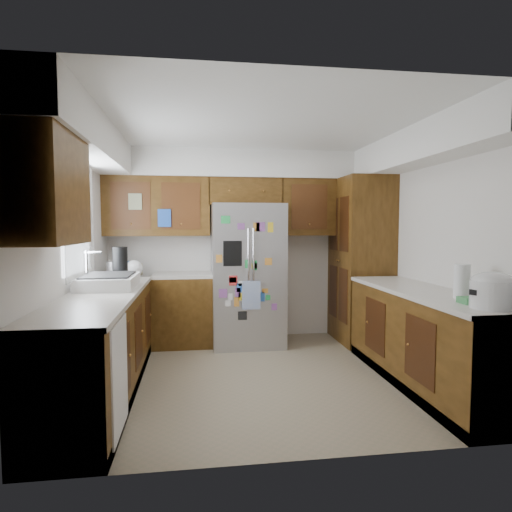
# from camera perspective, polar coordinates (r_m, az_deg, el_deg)

# --- Properties ---
(floor) EXTENTS (3.60, 3.60, 0.00)m
(floor) POSITION_cam_1_polar(r_m,az_deg,el_deg) (4.53, 0.74, -15.67)
(floor) COLOR gray
(floor) RESTS_ON ground
(room_shell) EXTENTS (3.64, 3.24, 2.52)m
(room_shell) POSITION_cam_1_polar(r_m,az_deg,el_deg) (4.62, -1.25, 7.71)
(room_shell) COLOR silver
(room_shell) RESTS_ON ground
(left_counter_run) EXTENTS (1.36, 3.20, 0.92)m
(left_counter_run) POSITION_cam_1_polar(r_m,az_deg,el_deg) (4.43, -17.27, -10.48)
(left_counter_run) COLOR #3C250B
(left_counter_run) RESTS_ON ground
(right_counter_run) EXTENTS (0.63, 2.25, 0.92)m
(right_counter_run) POSITION_cam_1_polar(r_m,az_deg,el_deg) (4.45, 21.56, -10.62)
(right_counter_run) COLOR #3C250B
(right_counter_run) RESTS_ON ground
(pantry) EXTENTS (0.60, 0.90, 2.15)m
(pantry) POSITION_cam_1_polar(r_m,az_deg,el_deg) (5.80, 13.77, -0.55)
(pantry) COLOR #3C250B
(pantry) RESTS_ON ground
(fridge) EXTENTS (0.90, 0.79, 1.80)m
(fridge) POSITION_cam_1_polar(r_m,az_deg,el_deg) (5.49, -1.18, -2.52)
(fridge) COLOR #AEAEB3
(fridge) RESTS_ON ground
(bridge_cabinet) EXTENTS (0.96, 0.34, 0.35)m
(bridge_cabinet) POSITION_cam_1_polar(r_m,az_deg,el_deg) (5.70, -1.48, 8.54)
(bridge_cabinet) COLOR #3C250B
(bridge_cabinet) RESTS_ON fridge
(fridge_top_items) EXTENTS (0.61, 0.34, 0.25)m
(fridge_top_items) POSITION_cam_1_polar(r_m,az_deg,el_deg) (5.69, -2.27, 11.53)
(fridge_top_items) COLOR blue
(fridge_top_items) RESTS_ON bridge_cabinet
(sink_assembly) EXTENTS (0.52, 0.70, 0.37)m
(sink_assembly) POSITION_cam_1_polar(r_m,az_deg,el_deg) (4.42, -19.04, -3.18)
(sink_assembly) COLOR white
(sink_assembly) RESTS_ON left_counter_run
(left_counter_clutter) EXTENTS (0.38, 0.89, 0.38)m
(left_counter_clutter) POSITION_cam_1_polar(r_m,az_deg,el_deg) (5.11, -17.14, -1.49)
(left_counter_clutter) COLOR black
(left_counter_clutter) RESTS_ON left_counter_run
(rice_cooker) EXTENTS (0.32, 0.31, 0.27)m
(rice_cooker) POSITION_cam_1_polar(r_m,az_deg,el_deg) (3.59, 28.99, -3.92)
(rice_cooker) COLOR silver
(rice_cooker) RESTS_ON right_counter_run
(paper_towel) EXTENTS (0.13, 0.13, 0.29)m
(paper_towel) POSITION_cam_1_polar(r_m,az_deg,el_deg) (3.97, 25.75, -3.06)
(paper_towel) COLOR white
(paper_towel) RESTS_ON right_counter_run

